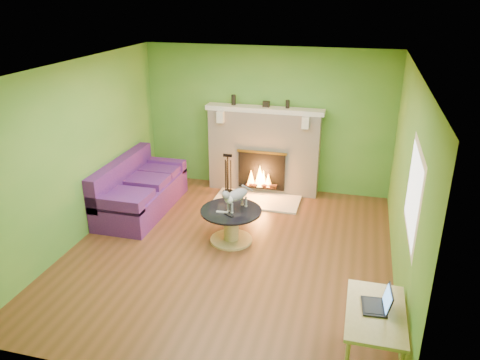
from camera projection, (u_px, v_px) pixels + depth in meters
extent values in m
plane|color=#583319|center=(229.00, 252.00, 6.70)|extent=(5.00, 5.00, 0.00)
plane|color=white|center=(227.00, 68.00, 5.72)|extent=(5.00, 5.00, 0.00)
plane|color=#43852B|center=(267.00, 120.00, 8.45)|extent=(5.00, 0.00, 5.00)
plane|color=#43852B|center=(147.00, 267.00, 3.97)|extent=(5.00, 0.00, 5.00)
plane|color=#43852B|center=(79.00, 153.00, 6.74)|extent=(0.00, 5.00, 5.00)
plane|color=#43852B|center=(406.00, 183.00, 5.68)|extent=(0.00, 5.00, 5.00)
plane|color=silver|center=(414.00, 194.00, 4.78)|extent=(0.00, 1.20, 1.20)
plane|color=white|center=(413.00, 194.00, 4.79)|extent=(0.00, 1.06, 1.06)
cube|color=beige|center=(264.00, 152.00, 8.50)|extent=(2.00, 0.35, 1.50)
cube|color=black|center=(261.00, 171.00, 8.45)|extent=(0.85, 0.03, 0.68)
cube|color=gold|center=(262.00, 152.00, 8.31)|extent=(0.91, 0.02, 0.04)
cylinder|color=black|center=(261.00, 186.00, 8.52)|extent=(0.55, 0.07, 0.07)
cube|color=beige|center=(264.00, 109.00, 8.17)|extent=(2.10, 0.28, 0.08)
cube|color=beige|center=(220.00, 117.00, 8.24)|extent=(0.12, 0.10, 0.20)
cube|color=beige|center=(305.00, 123.00, 7.89)|extent=(0.12, 0.10, 0.20)
cube|color=beige|center=(257.00, 200.00, 8.31)|extent=(1.50, 0.75, 0.03)
cube|color=beige|center=(264.00, 109.00, 8.17)|extent=(2.10, 0.28, 0.08)
cube|color=#40185D|center=(142.00, 198.00, 7.89)|extent=(0.88, 1.95, 0.44)
cube|color=#40185D|center=(121.00, 175.00, 7.83)|extent=(0.20, 1.95, 0.55)
cube|color=#40185D|center=(115.00, 204.00, 7.00)|extent=(0.88, 0.20, 0.22)
cube|color=#40185D|center=(162.00, 165.00, 8.57)|extent=(0.88, 0.20, 0.22)
cube|color=#40185D|center=(128.00, 196.00, 7.28)|extent=(0.70, 0.52, 0.12)
cube|color=#40185D|center=(146.00, 181.00, 7.87)|extent=(0.70, 0.52, 0.12)
cube|color=#40185D|center=(160.00, 169.00, 8.36)|extent=(0.70, 0.52, 0.12)
cylinder|color=tan|center=(231.00, 240.00, 6.99)|extent=(0.63, 0.63, 0.03)
cylinder|color=tan|center=(231.00, 226.00, 6.90)|extent=(0.23, 0.23, 0.44)
cylinder|color=black|center=(231.00, 211.00, 6.81)|extent=(0.90, 0.90, 0.03)
cube|color=tan|center=(376.00, 313.00, 4.38)|extent=(0.55, 0.94, 0.04)
cylinder|color=tan|center=(350.00, 311.00, 4.95)|extent=(0.04, 0.04, 0.66)
cylinder|color=tan|center=(394.00, 318.00, 4.84)|extent=(0.04, 0.04, 0.66)
cube|color=#9A9A9C|center=(222.00, 212.00, 6.72)|extent=(0.17, 0.05, 0.02)
cube|color=black|center=(229.00, 215.00, 6.64)|extent=(0.16, 0.13, 0.02)
cylinder|color=black|center=(234.00, 100.00, 8.29)|extent=(0.08, 0.08, 0.18)
cylinder|color=black|center=(288.00, 104.00, 8.07)|extent=(0.07, 0.07, 0.14)
cube|color=black|center=(266.00, 104.00, 8.16)|extent=(0.12, 0.08, 0.10)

